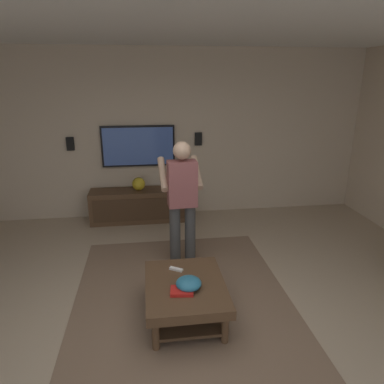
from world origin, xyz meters
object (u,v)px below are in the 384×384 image
Objects in this scene: coffee_table at (185,292)px; wall_speaker_right at (70,144)px; media_console at (141,205)px; book at (182,291)px; person_standing at (182,197)px; wall_speaker_left at (198,139)px; tv at (138,146)px; vase_round at (139,184)px; bowl at (189,283)px; remote_white at (176,269)px.

wall_speaker_right is (2.93, 1.57, 1.03)m from coffee_table.
media_console is (2.67, 0.46, -0.02)m from coffee_table.
media_console is 2.86m from book.
person_standing is 7.45× the size of wall_speaker_left.
tv is (2.91, 0.46, 0.96)m from coffee_table.
person_standing is 7.45× the size of vase_round.
bowl is (-0.09, -0.02, 0.16)m from coffee_table.
tv is 1.04m from wall_speaker_left.
media_console is 2.81m from bowl.
person_standing reaches higher than vase_round.
wall_speaker_left reaches higher than media_console.
book is (-2.82, -0.41, 0.14)m from media_console.
wall_speaker_left is (3.02, -0.55, 0.90)m from bowl.
tv is 8.23× the size of remote_white.
media_console is 1.01m from tv.
person_standing is at bearing 110.86° from remote_white.
media_console is 1.04× the size of person_standing.
person_standing reaches higher than coffee_table.
coffee_table is at bearing -151.74° from wall_speaker_right.
wall_speaker_left is (2.93, -0.57, 1.06)m from coffee_table.
person_standing is 1.39m from book.
person_standing is 1.02m from remote_white.
tv is 3.15m from bowl.
tv is 0.75× the size of person_standing.
remote_white is at bearing 14.51° from bowl.
wall_speaker_left is (0.26, -1.05, 0.69)m from vase_round.
bowl is at bearing 9.89° from media_console.
person_standing reaches higher than bowl.
tv is 1.90m from person_standing.
wall_speaker_right is (3.08, 1.52, 0.90)m from book.
tv reaches higher than book.
bowl is 3.19m from wall_speaker_left.
coffee_table is 3.10m from tv.
bowl is at bearing -44.00° from remote_white.
bowl is at bearing -133.24° from book.
remote_white is 2.90m from wall_speaker_left.
coffee_table is 0.19m from bowl.
vase_round is (2.67, 0.48, 0.36)m from coffee_table.
person_standing is 6.51× the size of bowl.
book reaches higher than coffee_table.
coffee_table is at bearing 9.75° from media_console.
coffee_table is 3.97× the size of bowl.
bowl is 2.81m from vase_round.
remote_white is at bearing 9.20° from media_console.
tv reaches higher than coffee_table.
tv is at bearing -180.00° from media_console.
wall_speaker_left is at bearing 107.92° from remote_white.
remote_white is at bearing -80.82° from book.
wall_speaker_left is (0.25, -1.03, 1.08)m from media_console.
media_console is 1.55m from wall_speaker_right.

